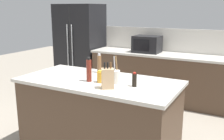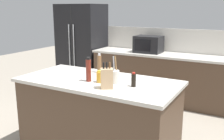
{
  "view_description": "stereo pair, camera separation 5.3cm",
  "coord_description": "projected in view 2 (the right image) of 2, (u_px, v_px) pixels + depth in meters",
  "views": [
    {
      "loc": [
        1.61,
        -2.62,
        1.79
      ],
      "look_at": [
        0.0,
        0.35,
        0.99
      ],
      "focal_mm": 42.0,
      "sensor_mm": 36.0,
      "label": 1
    },
    {
      "loc": [
        1.65,
        -2.59,
        1.79
      ],
      "look_at": [
        0.0,
        0.35,
        0.99
      ],
      "focal_mm": 42.0,
      "sensor_mm": 36.0,
      "label": 2
    }
  ],
  "objects": [
    {
      "name": "refrigerator",
      "position": [
        82.0,
        46.0,
        5.98
      ],
      "size": [
        0.98,
        0.75,
        1.88
      ],
      "color": "black",
      "rests_on": "ground_plane"
    },
    {
      "name": "soy_sauce_bottle",
      "position": [
        134.0,
        80.0,
        2.89
      ],
      "size": [
        0.05,
        0.05,
        0.16
      ],
      "color": "black",
      "rests_on": "kitchen_island"
    },
    {
      "name": "honey_jar",
      "position": [
        100.0,
        77.0,
        3.06
      ],
      "size": [
        0.08,
        0.08,
        0.14
      ],
      "color": "gold",
      "rests_on": "kitchen_island"
    },
    {
      "name": "kitchen_island",
      "position": [
        98.0,
        116.0,
        3.29
      ],
      "size": [
        1.96,
        0.95,
        0.94
      ],
      "color": "#4C3828",
      "rests_on": "ground_plane"
    },
    {
      "name": "wall_backsplash",
      "position": [
        179.0,
        41.0,
        5.12
      ],
      "size": [
        3.2,
        0.03,
        0.46
      ],
      "primitive_type": "cube",
      "color": "beige",
      "rests_on": "back_counter_run"
    },
    {
      "name": "microwave",
      "position": [
        148.0,
        44.0,
        5.12
      ],
      "size": [
        0.52,
        0.39,
        0.32
      ],
      "color": "black",
      "rests_on": "back_counter_run"
    },
    {
      "name": "knife_block",
      "position": [
        107.0,
        78.0,
        2.82
      ],
      "size": [
        0.16,
        0.16,
        0.29
      ],
      "rotation": [
        0.0,
        0.0,
        0.59
      ],
      "color": "tan",
      "rests_on": "kitchen_island"
    },
    {
      "name": "vinegar_bottle",
      "position": [
        88.0,
        70.0,
        3.09
      ],
      "size": [
        0.06,
        0.06,
        0.29
      ],
      "color": "maroon",
      "rests_on": "kitchen_island"
    },
    {
      "name": "pepper_grinder",
      "position": [
        99.0,
        64.0,
        3.52
      ],
      "size": [
        0.06,
        0.06,
        0.26
      ],
      "color": "brown",
      "rests_on": "kitchen_island"
    },
    {
      "name": "back_counter_run",
      "position": [
        173.0,
        79.0,
        5.02
      ],
      "size": [
        3.24,
        0.66,
        0.94
      ],
      "color": "#4C3828",
      "rests_on": "ground_plane"
    },
    {
      "name": "utensil_crock",
      "position": [
        114.0,
        76.0,
        3.03
      ],
      "size": [
        0.12,
        0.12,
        0.32
      ],
      "color": "beige",
      "rests_on": "kitchen_island"
    }
  ]
}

